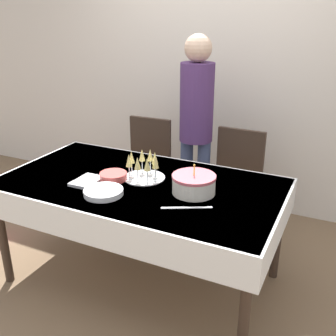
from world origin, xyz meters
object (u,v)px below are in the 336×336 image
(dining_chair_far_left, at_px, (146,167))
(champagne_tray, at_px, (144,165))
(person_standing, at_px, (196,117))
(plate_stack_main, at_px, (103,192))
(birthday_cake, at_px, (194,184))
(plate_stack_dessert, at_px, (113,176))
(dining_chair_far_right, at_px, (235,183))

(dining_chair_far_left, height_order, champagne_tray, champagne_tray)
(champagne_tray, xyz_separation_m, person_standing, (0.05, 0.83, 0.14))
(dining_chair_far_left, distance_m, plate_stack_main, 1.18)
(champagne_tray, relative_size, plate_stack_main, 1.16)
(birthday_cake, relative_size, champagne_tray, 0.97)
(plate_stack_dessert, bearing_deg, plate_stack_main, -71.99)
(birthday_cake, distance_m, plate_stack_dessert, 0.57)
(person_standing, bearing_deg, champagne_tray, -93.17)
(dining_chair_far_left, bearing_deg, champagne_tray, -61.72)
(birthday_cake, bearing_deg, plate_stack_main, -151.32)
(dining_chair_far_left, relative_size, birthday_cake, 3.45)
(dining_chair_far_right, height_order, person_standing, person_standing)
(dining_chair_far_left, bearing_deg, birthday_cake, -45.85)
(dining_chair_far_left, height_order, birthday_cake, birthday_cake)
(champagne_tray, bearing_deg, birthday_cake, -9.54)
(dining_chair_far_right, height_order, champagne_tray, champagne_tray)
(dining_chair_far_right, height_order, birthday_cake, birthday_cake)
(dining_chair_far_right, relative_size, birthday_cake, 3.45)
(birthday_cake, xyz_separation_m, plate_stack_main, (-0.50, -0.27, -0.04))
(plate_stack_dessert, bearing_deg, dining_chair_far_left, 105.19)
(champagne_tray, distance_m, plate_stack_main, 0.36)
(dining_chair_far_left, relative_size, plate_stack_dessert, 5.14)
(birthday_cake, xyz_separation_m, champagne_tray, (-0.40, 0.07, 0.04))
(plate_stack_dessert, distance_m, person_standing, 0.99)
(dining_chair_far_right, height_order, plate_stack_main, dining_chair_far_right)
(birthday_cake, height_order, plate_stack_main, birthday_cake)
(plate_stack_main, relative_size, person_standing, 0.15)
(champagne_tray, relative_size, person_standing, 0.17)
(dining_chair_far_left, relative_size, dining_chair_far_right, 1.00)
(dining_chair_far_right, xyz_separation_m, plate_stack_main, (-0.53, -1.10, 0.28))
(dining_chair_far_left, distance_m, person_standing, 0.68)
(person_standing, bearing_deg, plate_stack_dessert, -103.09)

